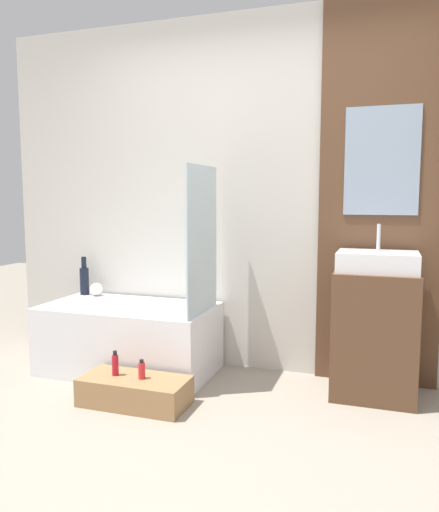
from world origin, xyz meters
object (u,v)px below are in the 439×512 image
object	(u,v)px
vase_tall_dark	(84,279)
wooden_step_bench	(135,391)
bottle_soap_primary	(115,364)
vase_round_light	(96,289)
bottle_soap_secondary	(142,370)
sink	(377,262)
bathtub	(129,338)

from	to	relation	value
vase_tall_dark	wooden_step_bench	bearing A→B (deg)	-42.15
bottle_soap_primary	wooden_step_bench	bearing A→B (deg)	0.00
vase_round_light	bottle_soap_primary	size ratio (longest dim) A/B	0.66
wooden_step_bench	vase_round_light	world-z (taller)	vase_round_light
wooden_step_bench	bottle_soap_secondary	distance (m)	0.15
vase_tall_dark	bottle_soap_secondary	size ratio (longest dim) A/B	2.54
vase_tall_dark	vase_round_light	bearing A→B (deg)	-7.57
sink	bottle_soap_primary	xyz separation A→B (m)	(-1.54, -0.63, -0.64)
wooden_step_bench	bottle_soap_primary	world-z (taller)	bottle_soap_primary
sink	bottle_soap_primary	bearing A→B (deg)	-157.77
sink	vase_round_light	world-z (taller)	sink
vase_tall_dark	bottle_soap_secondary	world-z (taller)	vase_tall_dark
bottle_soap_secondary	vase_round_light	bearing A→B (deg)	136.06
bottle_soap_primary	vase_round_light	bearing A→B (deg)	128.56
wooden_step_bench	vase_round_light	xyz separation A→B (m)	(-0.75, 0.77, 0.46)
sink	vase_tall_dark	size ratio (longest dim) A/B	1.60
bottle_soap_secondary	bathtub	bearing A→B (deg)	125.38
bathtub	bottle_soap_secondary	world-z (taller)	bathtub
bathtub	bottle_soap_primary	size ratio (longest dim) A/B	7.92
bathtub	bottle_soap_secondary	size ratio (longest dim) A/B	10.27
bathtub	wooden_step_bench	xyz separation A→B (m)	(0.33, -0.53, -0.16)
wooden_step_bench	sink	distance (m)	1.73
vase_tall_dark	sink	bearing A→B (deg)	-3.93
wooden_step_bench	sink	xyz separation A→B (m)	(1.40, 0.63, 0.79)
vase_tall_dark	vase_round_light	size ratio (longest dim) A/B	2.99
vase_round_light	bottle_soap_primary	bearing A→B (deg)	-51.44
vase_tall_dark	bottle_soap_secondary	distance (m)	1.27
wooden_step_bench	bottle_soap_primary	bearing A→B (deg)	180.00
wooden_step_bench	vase_round_light	distance (m)	1.17
bathtub	bottle_soap_secondary	xyz separation A→B (m)	(0.38, -0.53, -0.02)
vase_tall_dark	bottle_soap_primary	bearing A→B (deg)	-46.98
wooden_step_bench	vase_tall_dark	bearing A→B (deg)	137.85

